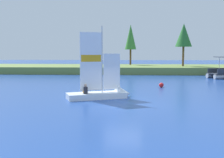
{
  "coord_description": "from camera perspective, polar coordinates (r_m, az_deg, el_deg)",
  "views": [
    {
      "loc": [
        0.28,
        -18.03,
        3.48
      ],
      "look_at": [
        -1.01,
        4.71,
        1.2
      ],
      "focal_mm": 43.39,
      "sensor_mm": 36.0,
      "label": 1
    }
  ],
  "objects": [
    {
      "name": "shore_bank",
      "position": [
        47.13,
        2.91,
        2.15
      ],
      "size": [
        80.0,
        11.98,
        1.11
      ],
      "primitive_type": "cube",
      "color": "olive",
      "rests_on": "ground"
    },
    {
      "name": "channel_buoy",
      "position": [
        27.12,
        10.35,
        -1.26
      ],
      "size": [
        0.46,
        0.46,
        0.46
      ],
      "primitive_type": "sphere",
      "color": "red",
      "rests_on": "ground"
    },
    {
      "name": "shoreline_tree_left",
      "position": [
        50.67,
        3.94,
        8.76
      ],
      "size": [
        2.1,
        2.1,
        7.42
      ],
      "color": "brown",
      "rests_on": "shore_bank"
    },
    {
      "name": "ground_plane",
      "position": [
        18.37,
        2.32,
        -5.21
      ],
      "size": [
        200.0,
        200.0,
        0.0
      ],
      "primitive_type": "plane",
      "color": "#234793"
    },
    {
      "name": "sailboat",
      "position": [
        20.65,
        -1.01,
        -2.9
      ],
      "size": [
        5.14,
        3.22,
        5.89
      ],
      "rotation": [
        0.0,
        0.0,
        0.39
      ],
      "color": "silver",
      "rests_on": "ground"
    },
    {
      "name": "shoreline_tree_midleft",
      "position": [
        46.95,
        14.87,
        8.88
      ],
      "size": [
        2.74,
        2.74,
        7.05
      ],
      "color": "brown",
      "rests_on": "shore_bank"
    }
  ]
}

